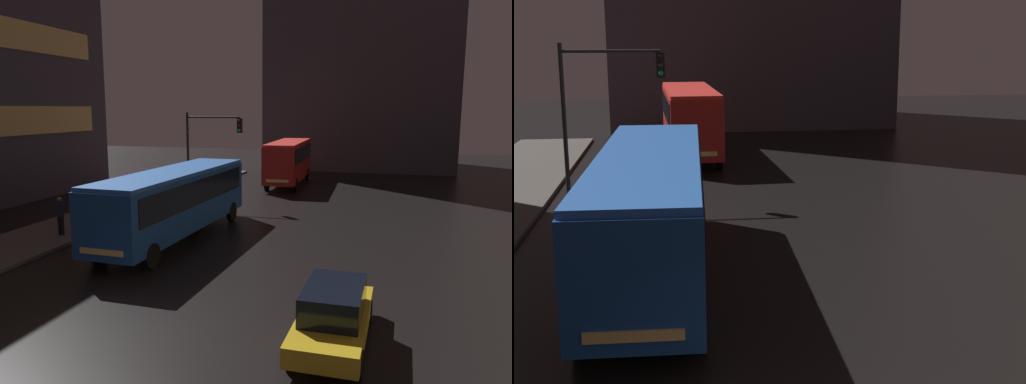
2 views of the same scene
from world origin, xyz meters
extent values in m
plane|color=black|center=(0.00, 0.00, 0.00)|extent=(120.00, 120.00, 0.00)
cube|color=#56514C|center=(-9.00, 10.00, 0.07)|extent=(4.00, 48.00, 0.15)
cube|color=#423D47|center=(2.76, 42.57, 14.42)|extent=(18.00, 12.00, 28.85)
cube|color=#EAC66B|center=(-6.19, 42.57, 10.09)|extent=(0.24, 10.20, 1.80)
cube|color=#194793|center=(-3.02, 9.98, 1.79)|extent=(2.82, 11.46, 2.47)
cube|color=black|center=(-3.02, 9.98, 2.27)|extent=(2.86, 10.55, 1.10)
cube|color=blue|center=(-3.02, 9.98, 3.10)|extent=(2.76, 11.23, 0.16)
cube|color=#F4CC72|center=(-3.17, 4.26, 0.95)|extent=(1.76, 0.15, 0.20)
cylinder|color=black|center=(-1.97, 5.65, 0.50)|extent=(0.28, 1.01, 1.00)
cylinder|color=black|center=(-4.29, 5.71, 0.50)|extent=(0.28, 1.01, 1.00)
cylinder|color=black|center=(-1.74, 14.25, 0.50)|extent=(0.28, 1.01, 1.00)
cylinder|color=black|center=(-4.06, 14.31, 0.50)|extent=(0.28, 1.01, 1.00)
cube|color=#AD1E19|center=(-1.59, 27.57, 1.91)|extent=(2.74, 9.24, 2.72)
cube|color=black|center=(-1.59, 27.57, 2.52)|extent=(2.77, 8.51, 1.10)
cube|color=red|center=(-1.59, 27.57, 3.35)|extent=(2.69, 9.05, 0.16)
cube|color=#F4CC72|center=(-1.37, 22.99, 0.95)|extent=(1.61, 0.18, 0.20)
cylinder|color=black|center=(-0.39, 24.46, 0.50)|extent=(0.30, 1.01, 1.00)
cylinder|color=black|center=(-2.49, 24.36, 0.50)|extent=(0.30, 1.01, 1.00)
cylinder|color=black|center=(-0.70, 30.79, 0.50)|extent=(0.30, 1.01, 1.00)
cylinder|color=black|center=(-2.80, 30.69, 0.50)|extent=(0.30, 1.01, 1.00)
cube|color=gold|center=(5.39, 1.57, 0.55)|extent=(1.75, 4.49, 0.50)
cube|color=black|center=(5.39, 1.57, 1.17)|extent=(1.48, 2.47, 0.73)
cylinder|color=black|center=(6.16, 0.02, 0.32)|extent=(0.20, 0.64, 0.64)
cylinder|color=black|center=(4.60, 0.04, 0.32)|extent=(0.20, 0.64, 0.64)
cylinder|color=black|center=(6.18, 3.10, 0.32)|extent=(0.20, 0.64, 0.64)
cylinder|color=black|center=(4.63, 3.11, 0.32)|extent=(0.20, 0.64, 0.64)
cylinder|color=black|center=(-8.26, 8.57, 0.58)|extent=(0.14, 0.14, 0.86)
cylinder|color=black|center=(-8.08, 8.57, 0.58)|extent=(0.14, 0.14, 0.86)
cylinder|color=#1E283D|center=(-8.17, 8.57, 1.37)|extent=(0.39, 0.39, 0.72)
sphere|color=#8C664C|center=(-8.17, 8.57, 1.84)|extent=(0.22, 0.22, 0.22)
cylinder|color=#2D2D2D|center=(-6.31, 18.97, 2.86)|extent=(0.16, 0.16, 5.73)
cylinder|color=#2D2D2D|center=(-4.55, 18.97, 5.43)|extent=(3.51, 0.12, 0.12)
cube|color=black|center=(-2.80, 18.97, 4.93)|extent=(0.30, 0.24, 0.90)
sphere|color=#390706|center=(-2.80, 18.83, 5.21)|extent=(0.18, 0.18, 0.18)
sphere|color=#3B2B07|center=(-2.80, 18.83, 4.93)|extent=(0.18, 0.18, 0.18)
sphere|color=green|center=(-2.80, 18.83, 4.65)|extent=(0.18, 0.18, 0.18)
camera|label=1|loc=(6.86, -10.58, 5.98)|focal=35.00mm
camera|label=2|loc=(-2.37, -7.43, 6.10)|focal=50.00mm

